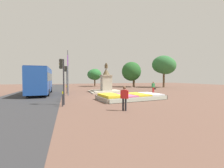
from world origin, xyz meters
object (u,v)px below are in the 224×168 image
object	(u,v)px
traffic_light_mid_block	(66,75)
banner_pole	(68,70)
traffic_light_near_crossing	(62,74)
kerb_bollard_south	(63,100)
statue_monument	(106,85)
city_bus	(41,79)
pedestrian_with_handbag	(153,87)
pedestrian_near_planter	(124,97)
kerb_bollard_mid_a	(63,96)
kerb_bollard_mid_b	(63,95)
flower_planter	(131,97)

from	to	relation	value
traffic_light_mid_block	banner_pole	bearing A→B (deg)	-84.80
traffic_light_near_crossing	kerb_bollard_south	size ratio (longest dim) A/B	3.90
statue_monument	banner_pole	world-z (taller)	banner_pole
traffic_light_near_crossing	kerb_bollard_south	bearing A→B (deg)	-89.55
statue_monument	kerb_bollard_south	world-z (taller)	statue_monument
statue_monument	banner_pole	bearing A→B (deg)	-154.65
traffic_light_near_crossing	banner_pole	xyz separation A→B (m)	(0.54, 7.26, 0.64)
traffic_light_mid_block	city_bus	distance (m)	3.48
pedestrian_with_handbag	pedestrian_near_planter	size ratio (longest dim) A/B	1.02
traffic_light_near_crossing	pedestrian_with_handbag	bearing A→B (deg)	26.92
traffic_light_near_crossing	kerb_bollard_mid_a	xyz separation A→B (m)	(0.02, 1.85, -2.08)
traffic_light_near_crossing	kerb_bollard_mid_b	world-z (taller)	traffic_light_near_crossing
kerb_bollard_mid_a	kerb_bollard_mid_b	xyz separation A→B (m)	(-0.03, 1.65, -0.08)
traffic_light_mid_block	pedestrian_with_handbag	distance (m)	13.12
flower_planter	kerb_bollard_south	xyz separation A→B (m)	(-6.82, -2.00, 0.24)
pedestrian_near_planter	kerb_bollard_mid_b	distance (m)	8.21
city_bus	pedestrian_with_handbag	xyz separation A→B (m)	(15.93, -2.80, -1.09)
traffic_light_near_crossing	kerb_bollard_mid_a	size ratio (longest dim) A/B	3.62
kerb_bollard_south	statue_monument	bearing A→B (deg)	59.00
traffic_light_mid_block	kerb_bollard_mid_b	distance (m)	6.79
city_bus	kerb_bollard_mid_a	xyz separation A→B (m)	(3.09, -7.49, -1.52)
traffic_light_mid_block	banner_pole	size ratio (longest dim) A/B	0.68
statue_monument	traffic_light_near_crossing	size ratio (longest dim) A/B	1.35
kerb_bollard_south	kerb_bollard_mid_b	distance (m)	4.14
banner_pole	traffic_light_mid_block	bearing A→B (deg)	95.20
pedestrian_near_planter	statue_monument	bearing A→B (deg)	80.38
banner_pole	pedestrian_with_handbag	xyz separation A→B (m)	(12.32, -0.73, -2.29)
banner_pole	kerb_bollard_mid_a	distance (m)	6.08
pedestrian_near_planter	traffic_light_mid_block	bearing A→B (deg)	105.86
banner_pole	flower_planter	bearing A→B (deg)	-43.27
city_bus	kerb_bollard_mid_a	world-z (taller)	city_bus
flower_planter	statue_monument	world-z (taller)	statue_monument
pedestrian_near_planter	kerb_bollard_south	xyz separation A→B (m)	(-4.12, 2.93, -0.48)
traffic_light_near_crossing	traffic_light_mid_block	xyz separation A→B (m)	(0.30, 9.89, 0.11)
banner_pole	city_bus	bearing A→B (deg)	150.18
banner_pole	kerb_bollard_mid_b	bearing A→B (deg)	-98.23
flower_planter	pedestrian_with_handbag	bearing A→B (deg)	40.66
pedestrian_with_handbag	kerb_bollard_mid_b	size ratio (longest dim) A/B	1.94
pedestrian_with_handbag	kerb_bollard_south	bearing A→B (deg)	-150.81
city_bus	kerb_bollard_south	bearing A→B (deg)	-72.89
city_bus	pedestrian_near_planter	size ratio (longest dim) A/B	5.36
statue_monument	city_bus	world-z (taller)	statue_monument
traffic_light_near_crossing	traffic_light_mid_block	distance (m)	9.89
traffic_light_mid_block	city_bus	world-z (taller)	traffic_light_mid_block
flower_planter	traffic_light_mid_block	xyz separation A→B (m)	(-6.52, 8.54, 2.47)
traffic_light_mid_block	kerb_bollard_mid_a	xyz separation A→B (m)	(-0.28, -8.04, -2.19)
traffic_light_near_crossing	kerb_bollard_mid_b	xyz separation A→B (m)	(-0.00, 3.49, -2.16)
kerb_bollard_mid_a	kerb_bollard_mid_b	world-z (taller)	kerb_bollard_mid_a
banner_pole	kerb_bollard_south	xyz separation A→B (m)	(-0.54, -7.91, -2.76)
kerb_bollard_mid_b	pedestrian_with_handbag	bearing A→B (deg)	13.28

